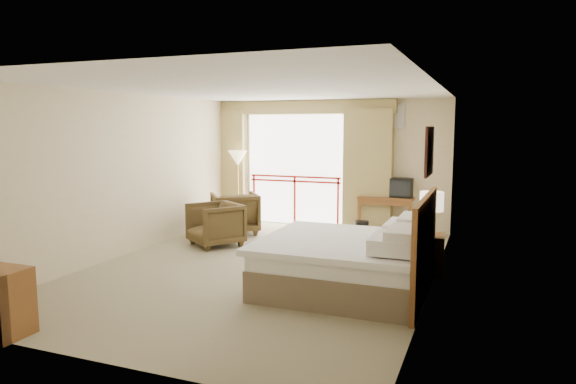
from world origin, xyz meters
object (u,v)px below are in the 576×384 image
at_px(table_lamp, 432,202).
at_px(floor_lamp, 238,161).
at_px(nightstand, 429,254).
at_px(armchair_far, 235,233).
at_px(tv, 401,188).
at_px(desk, 387,204).
at_px(bed, 349,262).
at_px(wastebasket, 362,230).
at_px(armchair_near, 216,245).
at_px(side_table, 215,217).

relative_size(table_lamp, floor_lamp, 0.37).
distance_m(nightstand, armchair_far, 4.29).
bearing_deg(armchair_far, table_lamp, 122.30).
bearing_deg(nightstand, floor_lamp, 145.88).
bearing_deg(tv, desk, 156.05).
xyz_separation_m(bed, wastebasket, (-0.57, 3.15, -0.21)).
bearing_deg(armchair_near, bed, 6.61).
bearing_deg(wastebasket, bed, -79.75).
bearing_deg(side_table, nightstand, -14.96).
height_order(bed, floor_lamp, floor_lamp).
height_order(bed, nightstand, bed).
height_order(desk, armchair_far, desk).
bearing_deg(side_table, armchair_near, -60.24).
distance_m(armchair_far, floor_lamp, 1.75).
bearing_deg(floor_lamp, armchair_far, -66.81).
bearing_deg(armchair_far, floor_lamp, -103.81).
bearing_deg(wastebasket, nightstand, -53.57).
bearing_deg(bed, wastebasket, 100.25).
bearing_deg(armchair_far, desk, 168.11).
distance_m(tv, armchair_near, 3.90).
bearing_deg(wastebasket, desk, 70.27).
bearing_deg(armchair_far, wastebasket, 153.18).
bearing_deg(wastebasket, side_table, -162.02).
distance_m(table_lamp, side_table, 4.39).
xyz_separation_m(table_lamp, side_table, (-4.20, 1.07, -0.66)).
bearing_deg(armchair_far, tv, 165.09).
bearing_deg(nightstand, side_table, 160.83).
xyz_separation_m(table_lamp, wastebasket, (-1.48, 1.96, -0.89)).
bearing_deg(tv, table_lamp, -86.17).
bearing_deg(armchair_far, side_table, 26.61).
xyz_separation_m(nightstand, armchair_far, (-3.99, 1.56, -0.29)).
height_order(bed, table_lamp, table_lamp).
distance_m(nightstand, wastebasket, 2.50).
xyz_separation_m(table_lamp, tv, (-0.87, 2.77, -0.14)).
xyz_separation_m(desk, armchair_far, (-2.82, -1.32, -0.57)).
bearing_deg(table_lamp, side_table, 165.68).
height_order(tv, floor_lamp, floor_lamp).
xyz_separation_m(tv, side_table, (-3.33, -1.70, -0.53)).
relative_size(desk, armchair_far, 1.23).
bearing_deg(tv, nightstand, -86.46).
bearing_deg(armchair_near, nightstand, 28.67).
height_order(table_lamp, desk, table_lamp).
height_order(desk, armchair_near, desk).
relative_size(tv, armchair_far, 0.47).
xyz_separation_m(table_lamp, armchair_far, (-3.99, 1.51, -1.05)).
relative_size(nightstand, table_lamp, 0.97).
height_order(desk, wastebasket, desk).
bearing_deg(tv, bed, -104.18).
bearing_deg(armchair_far, armchair_near, 62.00).
bearing_deg(bed, side_table, 145.45).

